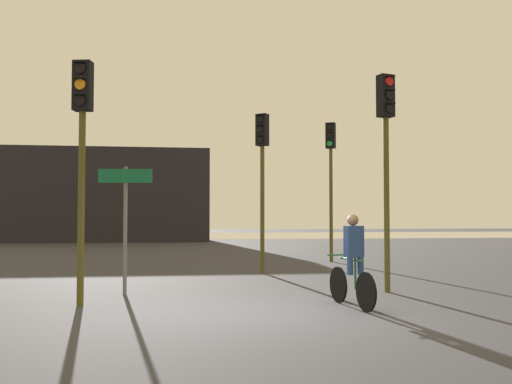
{
  "coord_description": "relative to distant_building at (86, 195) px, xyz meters",
  "views": [
    {
      "loc": [
        -1.46,
        -9.25,
        1.59
      ],
      "look_at": [
        0.5,
        5.0,
        2.2
      ],
      "focal_mm": 40.0,
      "sensor_mm": 36.0,
      "label": 1
    }
  ],
  "objects": [
    {
      "name": "cyclist",
      "position": [
        8.8,
        -27.63,
        -2.09
      ],
      "size": [
        0.49,
        1.69,
        1.62
      ],
      "rotation": [
        0.0,
        0.0,
        0.17
      ],
      "color": "black",
      "rests_on": "ground"
    },
    {
      "name": "traffic_light_near_left",
      "position": [
        4.07,
        -26.79,
        0.13
      ],
      "size": [
        0.36,
        0.38,
        4.38
      ],
      "rotation": [
        0.0,
        0.0,
        2.94
      ],
      "color": "#4C4719",
      "rests_on": "ground"
    },
    {
      "name": "traffic_light_far_right",
      "position": [
        11.09,
        -17.88,
        0.45
      ],
      "size": [
        0.4,
        0.42,
        4.88
      ],
      "rotation": [
        0.0,
        0.0,
        2.61
      ],
      "color": "#4C4719",
      "rests_on": "ground"
    },
    {
      "name": "direction_sign_post",
      "position": [
        4.71,
        -25.4,
        -1.22
      ],
      "size": [
        1.09,
        0.19,
        2.6
      ],
      "rotation": [
        0.0,
        0.0,
        2.99
      ],
      "color": "slate",
      "rests_on": "ground"
    },
    {
      "name": "water_strip",
      "position": [
        7.23,
        10.0,
        -2.91
      ],
      "size": [
        80.0,
        16.0,
        0.01
      ],
      "primitive_type": "cube",
      "color": "#9E937F",
      "rests_on": "ground"
    },
    {
      "name": "traffic_light_center",
      "position": [
        8.12,
        -21.45,
        0.19
      ],
      "size": [
        0.41,
        0.42,
        4.47
      ],
      "rotation": [
        0.0,
        0.0,
        2.49
      ],
      "color": "#4C4719",
      "rests_on": "ground"
    },
    {
      "name": "ground_plane",
      "position": [
        7.23,
        -28.01,
        -2.91
      ],
      "size": [
        120.0,
        120.0,
        0.0
      ],
      "primitive_type": "plane",
      "color": "#333338"
    },
    {
      "name": "traffic_light_near_right",
      "position": [
        10.14,
        -25.75,
        0.27
      ],
      "size": [
        0.38,
        0.39,
        4.59
      ],
      "rotation": [
        0.0,
        0.0,
        3.44
      ],
      "color": "#4C4719",
      "rests_on": "ground"
    },
    {
      "name": "distant_building",
      "position": [
        0.0,
        0.0,
        0.0
      ],
      "size": [
        15.47,
        4.0,
        5.83
      ],
      "primitive_type": "cube",
      "color": "black",
      "rests_on": "ground"
    }
  ]
}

